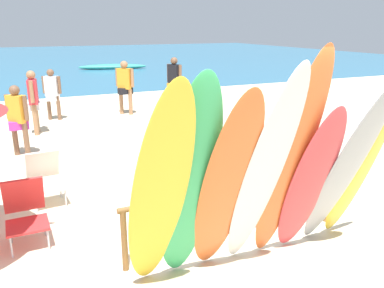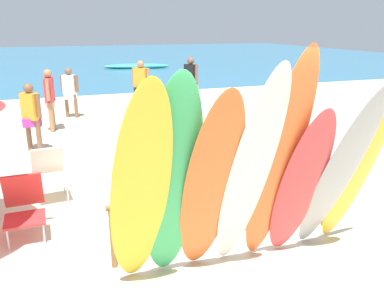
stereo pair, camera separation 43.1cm
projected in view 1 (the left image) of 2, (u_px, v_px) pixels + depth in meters
The scene contains 19 objects.
ground at pixel (77, 89), 17.30m from camera, with size 60.00×60.00×0.00m, color beige.
ocean_water at pixel (46, 58), 33.06m from camera, with size 60.00×40.00×0.02m, color teal.
surfboard_rack at pixel (238, 199), 4.87m from camera, with size 3.03×0.07×0.78m.
surfboard_yellow_0 at pixel (159, 196), 3.62m from camera, with size 0.57×0.06×2.50m, color yellow.
surfboard_green_1 at pixel (189, 187), 3.80m from camera, with size 0.57×0.08×2.47m, color #38B266.
surfboard_orange_2 at pixel (226, 189), 3.93m from camera, with size 0.57×0.06×2.36m, color orange.
surfboard_white_3 at pixel (263, 176), 4.00m from camera, with size 0.48×0.06×2.59m, color white.
surfboard_orange_4 at pixel (289, 163), 4.16m from camera, with size 0.50×0.06×2.66m, color orange.
surfboard_red_5 at pixel (309, 184), 4.41m from camera, with size 0.54×0.08×2.04m, color #D13D42.
surfboard_grey_6 at pixel (345, 170), 4.50m from camera, with size 0.53×0.07×2.33m, color #999EA3.
surfboard_yellow_7 at pixel (362, 160), 4.72m from camera, with size 0.54×0.08×2.34m, color yellow.
beachgoer_by_water at pixel (33, 98), 9.87m from camera, with size 0.42×0.61×1.61m.
beachgoer_near_rack at pixel (125, 84), 12.07m from camera, with size 0.47×0.47×1.65m.
beachgoer_midbeach at pixel (18, 116), 8.16m from camera, with size 0.43×0.43×1.51m.
beachgoer_photographing at pixel (174, 79), 12.88m from camera, with size 0.44×0.60×1.69m.
beachgoer_strolling at pixel (52, 91), 11.38m from camera, with size 0.50×0.35×1.48m.
beach_chair_red at pixel (25, 210), 4.99m from camera, with size 0.52×0.68×0.83m.
beach_chair_striped at pixel (45, 175), 6.14m from camera, with size 0.57×0.75×0.81m.
distant_boat at pixel (113, 67), 24.94m from camera, with size 4.34×1.60×0.34m.
Camera 1 is at (-2.32, -3.85, 2.68)m, focal length 36.66 mm.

